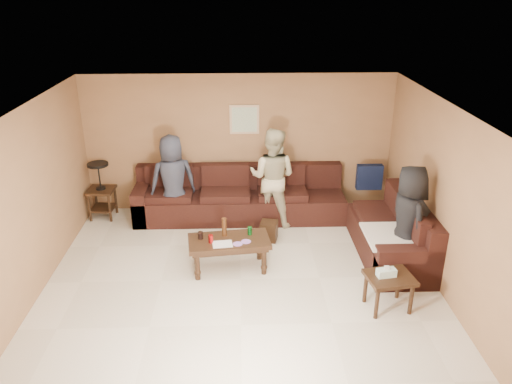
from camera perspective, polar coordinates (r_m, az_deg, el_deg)
room at (r=6.52m, az=-1.94°, el=2.40°), size 5.60×5.50×2.50m
sectional_sofa at (r=8.48m, az=3.66°, el=-2.38°), size 4.65×2.90×0.97m
coffee_table at (r=7.32m, az=-3.12°, el=-5.95°), size 1.24×0.72×0.77m
end_table_left at (r=9.27m, az=-17.30°, el=0.29°), size 0.48×0.48×1.03m
side_table_right at (r=6.71m, az=14.95°, el=-9.74°), size 0.65×0.57×0.63m
waste_bin at (r=8.23m, az=1.48°, el=-4.46°), size 0.32×0.32×0.32m
wall_art at (r=8.87m, az=-1.34°, el=8.29°), size 0.52×0.04×0.52m
person_left at (r=8.64m, az=-9.46°, el=1.28°), size 0.90×0.72×1.61m
person_middle at (r=8.55m, az=1.89°, el=1.74°), size 1.00×0.89×1.71m
person_right at (r=7.42m, az=16.97°, el=-3.11°), size 0.65×0.87×1.64m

